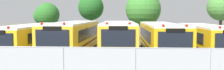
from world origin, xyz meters
The scene contains 11 objects.
ground_plane centered at (0.00, 0.00, 0.00)m, with size 160.00×160.00×0.00m, color #595651.
school_bus_0 centered at (-7.05, 0.19, 1.35)m, with size 2.75×11.75×2.55m.
school_bus_1 centered at (-3.53, -0.07, 1.46)m, with size 2.74×10.78×2.78m.
school_bus_2 centered at (0.11, -0.27, 1.46)m, with size 2.81×9.38×2.79m.
school_bus_3 centered at (3.43, 0.03, 1.41)m, with size 2.58×11.05×2.69m.
school_bus_4 centered at (6.91, -0.20, 1.35)m, with size 2.53×9.64×2.57m.
tree_0 centered at (-10.18, 12.23, 3.24)m, with size 3.53×3.23×4.91m.
tree_1 centered at (-3.78, 10.89, 4.29)m, with size 3.27×3.27×5.84m.
tree_2 centered at (2.77, 10.32, 3.90)m, with size 4.38×4.38×6.14m.
tree_3 centered at (12.11, 9.40, 4.09)m, with size 3.40×3.22×5.78m.
chainlink_fence centered at (-0.40, -9.42, 1.00)m, with size 20.59×0.07×1.92m.
Camera 1 is at (0.69, -18.54, 3.19)m, focal length 36.82 mm.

